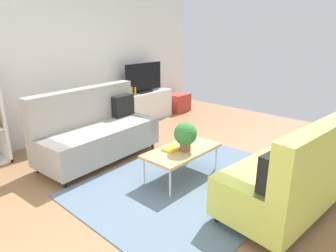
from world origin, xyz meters
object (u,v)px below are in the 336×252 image
Objects in this scene: bottle_1 at (135,91)px; couch_green at (296,173)px; bottle_0 at (131,91)px; tv at (144,78)px; coffee_table at (182,151)px; vase_0 at (122,92)px; storage_trunk at (179,103)px; table_book_0 at (172,149)px; tv_console at (144,106)px; couch_beige at (97,132)px; potted_plant at (185,135)px.

couch_green is at bearing -104.79° from bottle_1.
tv is at bearing 2.96° from bottle_0.
coffee_table is 2.68m from vase_0.
couch_green is 1.97× the size of tv.
storage_trunk is 3.56m from table_book_0.
bottle_0 is at bearing -174.09° from tv_console.
couch_beige reaches higher than table_book_0.
vase_0 is (-0.58, 0.05, 0.41)m from tv_console.
bottle_1 is at bearing 177.52° from storage_trunk.
potted_plant is at bearing -122.39° from tv_console.
vase_0 reaches higher than bottle_1.
table_book_0 is at bearing -119.27° from bottle_0.
coffee_table is 0.79× the size of tv_console.
table_book_0 is at bearing -121.16° from bottle_1.
vase_0 is (1.37, 1.05, 0.28)m from couch_beige.
couch_beige is at bearing -163.65° from storage_trunk.
bottle_0 is (0.90, 3.80, 0.28)m from couch_green.
couch_green is 4.44m from storage_trunk.
couch_green is 1.79× the size of coffee_table.
tv is 5.53× the size of bottle_0.
potted_plant is 2.71m from bottle_0.
couch_beige is 3.19m from storage_trunk.
tv_console is 2.87m from table_book_0.
couch_beige is 0.99× the size of couch_green.
couch_beige reaches higher than bottle_0.
storage_trunk is at bearing 41.02° from coffee_table.
table_book_0 is at bearing -125.86° from tv.
couch_green reaches higher than bottle_1.
storage_trunk is 1.33× the size of potted_plant.
couch_green is 12.68× the size of bottle_1.
potted_plant reaches higher than table_book_0.
coffee_table is 0.14m from table_book_0.
couch_beige is 11.42× the size of vase_0.
tv is 6.43× the size of bottle_1.
bottle_0 reaches higher than vase_0.
couch_beige is at bearing -153.47° from tv.
vase_0 is at bearing -146.92° from couch_beige.
couch_green is at bearing 99.05° from couch_beige.
couch_beige is 3.76× the size of storage_trunk.
vase_0 reaches higher than coffee_table.
potted_plant is 1.62× the size of table_book_0.
storage_trunk is at bearing -5.10° from vase_0.
tv is 0.45m from bottle_0.
tv is (1.29, 3.82, 0.51)m from couch_green.
tv reaches higher than couch_green.
coffee_table is 0.26m from potted_plant.
bottle_1 is (1.00, 3.80, 0.27)m from couch_green.
vase_0 is (-1.68, 0.15, 0.51)m from storage_trunk.
vase_0 is (0.71, 3.89, 0.28)m from couch_green.
tv_console is 1.40× the size of tv.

